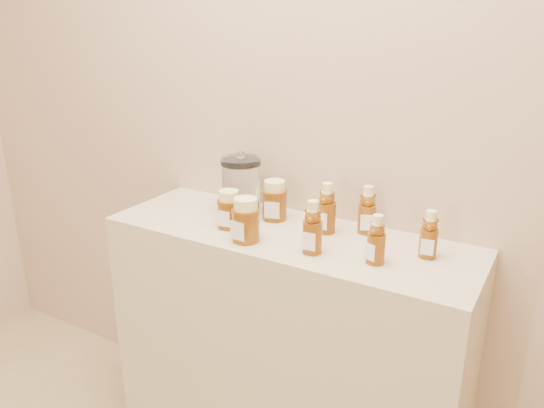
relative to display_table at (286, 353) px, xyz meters
The scene contains 11 objects.
wall_back 0.92m from the display_table, 90.00° to the left, with size 3.50×0.02×2.70m, color tan.
display_table is the anchor object (origin of this frame).
bear_bottle_back_left 0.56m from the display_table, 34.56° to the left, with size 0.06×0.06×0.18m, color #602F07, non-canonical shape.
bear_bottle_back_mid 0.59m from the display_table, 31.40° to the left, with size 0.06×0.06×0.17m, color #602F07, non-canonical shape.
bear_bottle_back_right 0.68m from the display_table, ahead, with size 0.05×0.05×0.16m, color #602F07, non-canonical shape.
bear_bottle_front_left 0.56m from the display_table, 34.56° to the right, with size 0.06×0.06×0.18m, color #602F07, non-canonical shape.
bear_bottle_front_right 0.62m from the display_table, 11.44° to the right, with size 0.05×0.05×0.16m, color #602F07, non-canonical shape.
honey_jar_left 0.55m from the display_table, 164.78° to the right, with size 0.08×0.08×0.12m, color #602F07, non-canonical shape.
honey_jar_back 0.53m from the display_table, 138.30° to the left, with size 0.09×0.09×0.14m, color #602F07, non-canonical shape.
honey_jar_front 0.54m from the display_table, 124.32° to the right, with size 0.09×0.09×0.14m, color #602F07, non-canonical shape.
glass_canister 0.61m from the display_table, 160.02° to the left, with size 0.14×0.14×0.21m, color white, non-canonical shape.
Camera 1 is at (0.74, 0.19, 1.55)m, focal length 35.00 mm.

